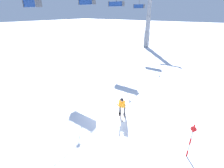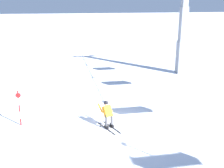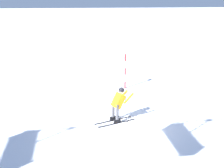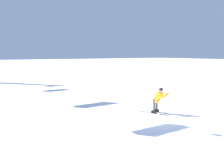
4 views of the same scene
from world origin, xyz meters
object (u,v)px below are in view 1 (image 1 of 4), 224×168
at_px(chairlift_seat_middle, 86,2).
at_px(trail_marker_pole, 191,140).
at_px(skier_carving_main, 122,105).
at_px(chairlift_seat_farthest, 139,6).
at_px(chairlift_seat_second, 31,2).
at_px(chairlift_seat_fourth, 116,4).
at_px(lift_tower_far, 148,27).

distance_m(chairlift_seat_middle, trail_marker_pole, 16.68).
relative_size(skier_carving_main, chairlift_seat_farthest, 0.83).
bearing_deg(skier_carving_main, chairlift_seat_second, 91.34).
bearing_deg(trail_marker_pole, chairlift_seat_farthest, 33.46).
distance_m(chairlift_seat_middle, chairlift_seat_fourth, 5.84).
relative_size(chairlift_seat_second, chairlift_seat_fourth, 1.03).
bearing_deg(trail_marker_pole, chairlift_seat_middle, 61.12).
bearing_deg(chairlift_seat_fourth, chairlift_seat_farthest, 0.00).
bearing_deg(skier_carving_main, chairlift_seat_fourth, 35.79).
height_order(skier_carving_main, chairlift_seat_farthest, chairlift_seat_farthest).
xyz_separation_m(chairlift_seat_second, chairlift_seat_farthest, (19.30, 0.00, 0.20)).
relative_size(chairlift_seat_farthest, trail_marker_pole, 1.08).
height_order(chairlift_seat_second, trail_marker_pole, chairlift_seat_second).
relative_size(chairlift_seat_middle, chairlift_seat_farthest, 0.96).
bearing_deg(chairlift_seat_second, chairlift_seat_fourth, 0.00).
bearing_deg(chairlift_seat_farthest, trail_marker_pole, -146.54).
xyz_separation_m(skier_carving_main, chairlift_seat_second, (-0.20, 8.71, 6.64)).
bearing_deg(skier_carving_main, chairlift_seat_farthest, 24.52).
height_order(chairlift_seat_fourth, trail_marker_pole, chairlift_seat_fourth).
relative_size(skier_carving_main, chairlift_seat_fourth, 0.77).
bearing_deg(lift_tower_far, skier_carving_main, -159.72).
relative_size(lift_tower_far, chairlift_seat_farthest, 4.45).
relative_size(lift_tower_far, trail_marker_pole, 4.82).
xyz_separation_m(chairlift_seat_farthest, trail_marker_pole, (-20.22, -13.36, -6.61)).
distance_m(chairlift_seat_second, trail_marker_pole, 14.85).
bearing_deg(trail_marker_pole, chairlift_seat_second, 86.06).
bearing_deg(chairlift_seat_second, lift_tower_far, 0.00).
xyz_separation_m(chairlift_seat_second, chairlift_seat_middle, (6.45, 0.00, 0.34)).
bearing_deg(chairlift_seat_farthest, lift_tower_far, 0.00).
relative_size(chairlift_seat_second, chairlift_seat_farthest, 1.11).
bearing_deg(chairlift_seat_fourth, trail_marker_pole, -134.67).
height_order(chairlift_seat_fourth, chairlift_seat_farthest, same).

